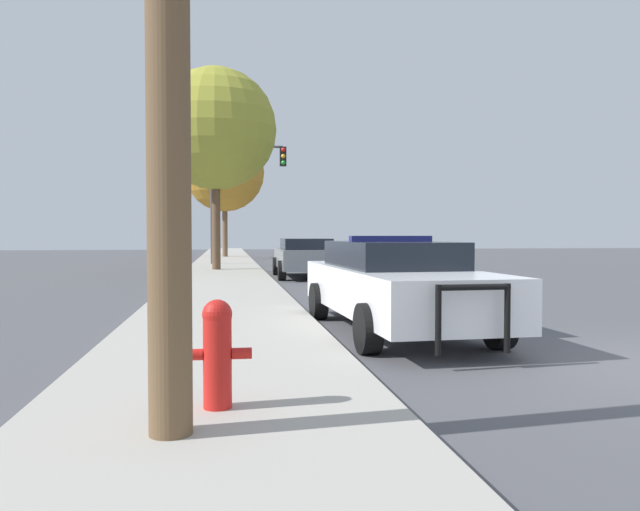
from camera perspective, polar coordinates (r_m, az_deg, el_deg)
The scene contains 7 objects.
sidewalk_left at distance 6.39m, azimuth -9.33°, elevation -11.05°, with size 3.00×110.00×0.13m.
police_car at distance 9.65m, azimuth 6.84°, elevation -2.53°, with size 2.19×5.43×1.47m.
fire_hydrant at distance 5.02m, azimuth -9.36°, elevation -8.54°, with size 0.54×0.24×0.86m.
traffic_light at distance 29.39m, azimuth -7.27°, elevation 6.93°, with size 3.53×0.35×5.61m.
car_background_midblock at distance 21.54m, azimuth -1.37°, elevation -0.08°, with size 2.10×4.52×1.35m.
tree_sidewalk_mid at distance 24.84m, azimuth -9.52°, elevation 11.33°, with size 4.70×4.70×7.78m.
tree_sidewalk_far at distance 38.66m, azimuth -8.71°, elevation 7.54°, with size 4.81×4.81×7.55m.
Camera 1 is at (-5.01, -6.22, 1.50)m, focal length 35.00 mm.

